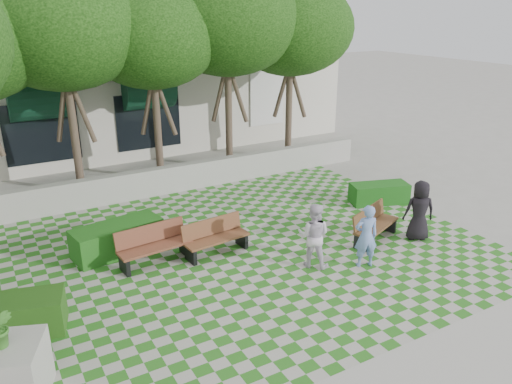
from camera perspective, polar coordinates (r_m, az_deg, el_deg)
ground at (r=12.13m, az=1.48°, el=-8.80°), size 90.00×90.00×0.00m
lawn at (r=12.89m, az=-0.83°, el=-6.89°), size 12.00×12.00×0.00m
retaining_wall at (r=17.09m, az=-9.31°, el=1.54°), size 15.00×0.36×0.90m
bench_east at (r=13.75m, az=13.33°, el=-3.68°), size 1.79×1.16×0.89m
bench_mid at (r=12.71m, az=-4.67°, el=-5.22°), size 1.75×0.74×0.89m
bench_west at (r=12.46m, az=-11.59°, el=-6.04°), size 1.85×0.77×0.94m
hedge_east at (r=16.39m, az=13.89°, el=-0.14°), size 1.96×1.26×0.64m
hedge_midleft at (r=13.21m, az=-15.55°, el=-5.13°), size 2.34×1.26×0.78m
hedge_west at (r=10.90m, az=-26.56°, el=-12.69°), size 2.22×1.32×0.73m
planter_back at (r=9.17m, az=-26.34°, el=-17.83°), size 1.34×1.34×1.71m
person_blue at (r=12.20m, az=12.46°, el=-4.95°), size 0.67×0.55×1.58m
person_dark at (r=13.96m, az=18.16°, el=-2.03°), size 0.96×0.84×1.65m
person_white at (r=12.00m, az=6.60°, el=-4.94°), size 0.99×0.99×1.61m
tree_row at (r=15.43m, az=-16.77°, el=16.90°), size 17.70×13.40×7.41m
building at (r=24.23m, az=-14.31°, el=11.82°), size 18.00×8.92×5.15m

